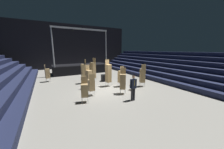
% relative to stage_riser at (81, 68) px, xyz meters
% --- Properties ---
extents(ground_plane, '(22.00, 30.00, 0.10)m').
position_rel_stage_riser_xyz_m(ground_plane, '(-0.00, -9.20, -0.75)').
color(ground_plane, gray).
extents(arena_end_wall, '(22.00, 0.30, 8.00)m').
position_rel_stage_riser_xyz_m(arena_end_wall, '(-0.00, 5.80, 3.30)').
color(arena_end_wall, black).
rests_on(arena_end_wall, ground_plane).
extents(bleacher_bank_right, '(5.25, 24.00, 3.15)m').
position_rel_stage_riser_xyz_m(bleacher_bank_right, '(8.38, -8.20, 0.87)').
color(bleacher_bank_right, '#191E38').
rests_on(bleacher_bank_right, ground_plane).
extents(stage_riser, '(7.79, 3.24, 6.25)m').
position_rel_stage_riser_xyz_m(stage_riser, '(0.00, 0.00, 0.00)').
color(stage_riser, black).
rests_on(stage_riser, ground_plane).
extents(man_with_tie, '(0.57, 0.26, 1.79)m').
position_rel_stage_riser_xyz_m(man_with_tie, '(0.44, -12.13, 0.32)').
color(man_with_tie, black).
rests_on(man_with_tie, ground_plane).
extents(chair_stack_front_left, '(0.50, 0.50, 1.88)m').
position_rel_stage_riser_xyz_m(chair_stack_front_left, '(-4.54, -3.73, 0.24)').
color(chair_stack_front_left, '#B2B5BA').
rests_on(chair_stack_front_left, ground_plane).
extents(chair_stack_front_right, '(0.45, 0.45, 1.71)m').
position_rel_stage_riser_xyz_m(chair_stack_front_right, '(-1.74, -9.89, 0.16)').
color(chair_stack_front_right, '#B2B5BA').
rests_on(chair_stack_front_right, ground_plane).
extents(chair_stack_mid_left, '(0.54, 0.54, 2.14)m').
position_rel_stage_riser_xyz_m(chair_stack_mid_left, '(-1.38, -8.25, 0.37)').
color(chair_stack_mid_left, '#B2B5BA').
rests_on(chair_stack_mid_left, ground_plane).
extents(chair_stack_mid_right, '(0.55, 0.55, 1.71)m').
position_rel_stage_riser_xyz_m(chair_stack_mid_right, '(-2.52, -10.83, 0.16)').
color(chair_stack_mid_right, '#B2B5BA').
rests_on(chair_stack_mid_right, ground_plane).
extents(chair_stack_mid_centre, '(0.50, 0.50, 2.56)m').
position_rel_stage_riser_xyz_m(chair_stack_mid_centre, '(0.49, -8.33, 0.58)').
color(chair_stack_mid_centre, '#B2B5BA').
rests_on(chair_stack_mid_centre, ground_plane).
extents(chair_stack_rear_left, '(0.62, 0.62, 2.05)m').
position_rel_stage_riser_xyz_m(chair_stack_rear_left, '(0.55, -10.70, 0.33)').
color(chair_stack_rear_left, '#B2B5BA').
rests_on(chair_stack_rear_left, ground_plane).
extents(chair_stack_rear_right, '(0.58, 0.58, 2.56)m').
position_rel_stage_riser_xyz_m(chair_stack_rear_right, '(-0.18, -6.02, 0.58)').
color(chair_stack_rear_right, '#B2B5BA').
rests_on(chair_stack_rear_right, ground_plane).
extents(chair_stack_rear_centre, '(0.45, 0.45, 1.96)m').
position_rel_stage_riser_xyz_m(chair_stack_rear_centre, '(1.47, -8.99, 0.28)').
color(chair_stack_rear_centre, '#B2B5BA').
rests_on(chair_stack_rear_centre, ground_plane).
extents(chair_stack_aisle_left, '(0.58, 0.58, 2.14)m').
position_rel_stage_riser_xyz_m(chair_stack_aisle_left, '(3.26, -9.92, 0.37)').
color(chair_stack_aisle_left, '#B2B5BA').
rests_on(chair_stack_aisle_left, ground_plane).
extents(chair_stack_aisle_right, '(0.46, 0.46, 2.48)m').
position_rel_stage_riser_xyz_m(chair_stack_aisle_right, '(-1.28, -6.28, 0.54)').
color(chair_stack_aisle_right, '#B2B5BA').
rests_on(chair_stack_aisle_right, ground_plane).
extents(equipment_road_case, '(0.93, 0.65, 0.72)m').
position_rel_stage_riser_xyz_m(equipment_road_case, '(1.12, -6.40, -0.34)').
color(equipment_road_case, black).
rests_on(equipment_road_case, ground_plane).
extents(loose_chair_near_man, '(0.58, 0.58, 0.95)m').
position_rel_stage_riser_xyz_m(loose_chair_near_man, '(1.85, -10.41, -0.17)').
color(loose_chair_near_man, '#B2B5BA').
rests_on(loose_chair_near_man, ground_plane).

